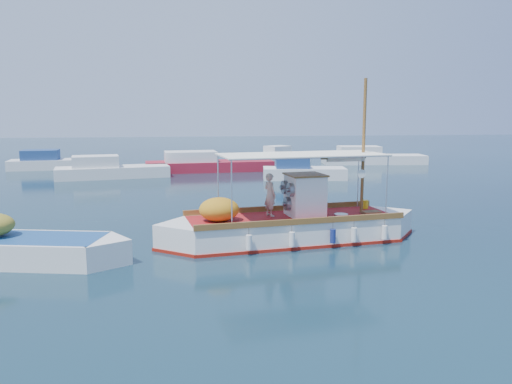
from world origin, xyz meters
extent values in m
plane|color=black|center=(0.00, 0.00, 0.00)|extent=(160.00, 160.00, 0.00)
cube|color=white|center=(0.56, 0.01, 0.35)|extent=(7.68, 3.42, 1.09)
cube|color=white|center=(-3.12, -0.48, 0.35)|extent=(2.45, 2.45, 1.09)
cube|color=white|center=(4.23, 0.50, 0.35)|extent=(2.45, 2.45, 1.09)
cube|color=maroon|center=(0.56, 0.01, 0.02)|extent=(7.79, 3.52, 0.18)
cube|color=maroon|center=(0.56, 0.01, 0.87)|extent=(7.65, 3.23, 0.06)
cube|color=brown|center=(0.39, 1.25, 0.99)|extent=(7.47, 1.08, 0.20)
cube|color=brown|center=(0.72, -1.23, 0.99)|extent=(7.47, 1.08, 0.20)
cube|color=white|center=(1.05, 0.08, 1.63)|extent=(1.35, 1.43, 1.48)
cube|color=brown|center=(1.05, 0.08, 2.40)|extent=(1.46, 1.54, 0.06)
cylinder|color=slate|center=(0.45, -0.32, 1.93)|extent=(0.28, 0.52, 0.49)
cylinder|color=slate|center=(0.37, 0.30, 1.93)|extent=(0.28, 0.52, 0.49)
cylinder|color=slate|center=(0.41, -0.01, 1.38)|extent=(0.28, 0.52, 0.49)
cylinder|color=brown|center=(3.30, 0.37, 3.36)|extent=(0.13, 0.13, 4.95)
cylinder|color=brown|center=(2.52, 0.27, 2.97)|extent=(1.78, 0.31, 0.08)
cylinder|color=silver|center=(-2.04, 0.76, 2.00)|extent=(0.05, 0.05, 2.23)
cylinder|color=silver|center=(-1.75, -1.39, 2.00)|extent=(0.05, 0.05, 2.23)
cylinder|color=silver|center=(3.55, 1.50, 2.00)|extent=(0.05, 0.05, 2.23)
cylinder|color=silver|center=(3.84, -0.65, 2.00)|extent=(0.05, 0.05, 2.23)
cube|color=white|center=(0.90, 0.06, 3.14)|extent=(6.10, 3.12, 0.04)
ellipsoid|color=#C4851C|center=(-2.09, -0.34, 1.31)|extent=(1.53, 1.35, 0.83)
cube|color=gold|center=(1.76, 0.72, 1.09)|extent=(0.27, 0.21, 0.40)
cylinder|color=gold|center=(3.70, 1.12, 1.06)|extent=(0.33, 0.33, 0.34)
cube|color=brown|center=(3.55, 0.01, 0.95)|extent=(0.70, 0.53, 0.12)
cylinder|color=#B2B2B2|center=(2.29, -0.31, 0.95)|extent=(0.56, 0.56, 0.12)
cylinder|color=white|center=(2.85, -0.73, 2.50)|extent=(0.30, 0.07, 0.30)
cylinder|color=white|center=(-1.22, -1.62, 0.45)|extent=(0.22, 0.22, 0.47)
cylinder|color=navy|center=(1.72, -1.23, 0.45)|extent=(0.22, 0.22, 0.47)
cylinder|color=white|center=(3.68, -0.97, 0.45)|extent=(0.22, 0.22, 0.47)
imported|color=#BBAD9B|center=(-0.21, 0.24, 1.68)|extent=(0.59, 0.67, 1.56)
cube|color=white|center=(-8.40, -1.29, 0.28)|extent=(5.51, 3.14, 1.02)
cube|color=white|center=(-5.87, -1.88, 0.28)|extent=(1.97, 1.97, 1.02)
cube|color=navy|center=(-8.40, -1.29, 0.77)|extent=(5.46, 2.92, 0.06)
cube|color=silver|center=(-8.25, 19.27, 0.30)|extent=(8.08, 3.72, 1.00)
cube|color=silver|center=(-9.40, 19.07, 1.20)|extent=(3.42, 2.55, 0.80)
cube|color=maroon|center=(-1.20, 22.29, 0.30)|extent=(10.13, 3.53, 1.00)
cube|color=silver|center=(-2.69, 22.18, 1.20)|extent=(4.15, 2.67, 0.80)
cube|color=silver|center=(5.10, 16.55, 0.30)|extent=(5.95, 2.96, 1.00)
cube|color=navy|center=(4.25, 16.67, 1.20)|extent=(2.52, 2.16, 0.80)
cube|color=silver|center=(13.87, 25.91, 0.30)|extent=(9.38, 3.56, 1.00)
cube|color=silver|center=(12.51, 26.06, 1.20)|extent=(3.88, 2.59, 0.80)
cube|color=silver|center=(-13.74, 25.61, 0.30)|extent=(7.17, 2.97, 1.00)
cube|color=navy|center=(-14.78, 25.51, 1.20)|extent=(2.97, 2.22, 0.80)
cube|color=silver|center=(5.94, 27.89, 0.30)|extent=(5.34, 4.12, 1.00)
cube|color=silver|center=(5.28, 27.54, 1.20)|extent=(2.56, 2.44, 0.80)
camera|label=1|loc=(-3.29, -17.22, 4.61)|focal=35.00mm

